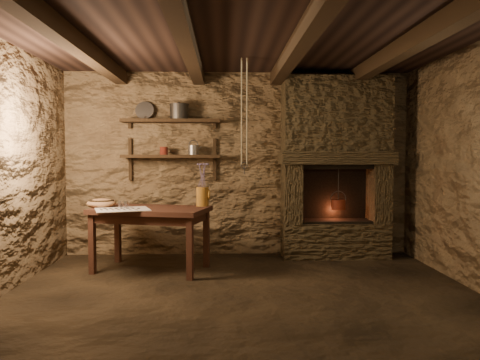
{
  "coord_description": "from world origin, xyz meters",
  "views": [
    {
      "loc": [
        -0.18,
        -4.18,
        1.31
      ],
      "look_at": [
        -0.0,
        0.9,
        1.04
      ],
      "focal_mm": 35.0,
      "sensor_mm": 36.0,
      "label": 1
    }
  ],
  "objects_px": {
    "stoneware_jug": "(203,187)",
    "iron_stockpot": "(179,112)",
    "red_pot": "(338,204)",
    "work_table": "(151,237)",
    "wooden_bowl": "(101,204)"
  },
  "relations": [
    {
      "from": "stoneware_jug",
      "to": "iron_stockpot",
      "type": "xyz_separation_m",
      "value": [
        -0.32,
        0.56,
        0.92
      ]
    },
    {
      "from": "iron_stockpot",
      "to": "red_pot",
      "type": "distance_m",
      "value": 2.34
    },
    {
      "from": "iron_stockpot",
      "to": "stoneware_jug",
      "type": "bearing_deg",
      "value": -60.31
    },
    {
      "from": "work_table",
      "to": "stoneware_jug",
      "type": "relative_size",
      "value": 2.73
    },
    {
      "from": "stoneware_jug",
      "to": "wooden_bowl",
      "type": "xyz_separation_m",
      "value": [
        -1.16,
        -0.05,
        -0.18
      ]
    },
    {
      "from": "wooden_bowl",
      "to": "red_pot",
      "type": "relative_size",
      "value": 0.61
    },
    {
      "from": "red_pot",
      "to": "iron_stockpot",
      "type": "bearing_deg",
      "value": 176.62
    },
    {
      "from": "work_table",
      "to": "wooden_bowl",
      "type": "relative_size",
      "value": 4.22
    },
    {
      "from": "iron_stockpot",
      "to": "work_table",
      "type": "bearing_deg",
      "value": -109.97
    },
    {
      "from": "work_table",
      "to": "iron_stockpot",
      "type": "height_order",
      "value": "iron_stockpot"
    },
    {
      "from": "wooden_bowl",
      "to": "iron_stockpot",
      "type": "height_order",
      "value": "iron_stockpot"
    },
    {
      "from": "red_pot",
      "to": "wooden_bowl",
      "type": "bearing_deg",
      "value": -170.21
    },
    {
      "from": "work_table",
      "to": "red_pot",
      "type": "relative_size",
      "value": 2.59
    },
    {
      "from": "iron_stockpot",
      "to": "red_pot",
      "type": "bearing_deg",
      "value": -3.38
    },
    {
      "from": "stoneware_jug",
      "to": "iron_stockpot",
      "type": "distance_m",
      "value": 1.13
    }
  ]
}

